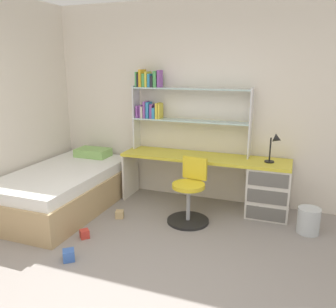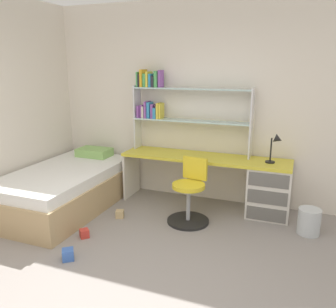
# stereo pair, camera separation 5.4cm
# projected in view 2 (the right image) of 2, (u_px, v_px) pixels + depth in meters

# --- Properties ---
(room_shell) EXTENTS (5.63, 6.12, 2.76)m
(room_shell) POSITION_uv_depth(u_px,v_px,m) (77.00, 111.00, 3.95)
(room_shell) COLOR silver
(room_shell) RESTS_ON ground_plane
(desk) EXTENTS (2.26, 0.54, 0.71)m
(desk) POSITION_uv_depth(u_px,v_px,m) (249.00, 183.00, 4.47)
(desk) COLOR gold
(desk) RESTS_ON ground_plane
(bookshelf_hutch) EXTENTS (1.66, 0.22, 1.13)m
(bookshelf_hutch) POSITION_uv_depth(u_px,v_px,m) (171.00, 103.00, 4.76)
(bookshelf_hutch) COLOR silver
(bookshelf_hutch) RESTS_ON desk
(desk_lamp) EXTENTS (0.20, 0.17, 0.38)m
(desk_lamp) POSITION_uv_depth(u_px,v_px,m) (276.00, 144.00, 4.20)
(desk_lamp) COLOR black
(desk_lamp) RESTS_ON desk
(swivel_chair) EXTENTS (0.52, 0.52, 0.79)m
(swivel_chair) POSITION_uv_depth(u_px,v_px,m) (189.00, 198.00, 4.22)
(swivel_chair) COLOR black
(swivel_chair) RESTS_ON ground_plane
(bed_platform) EXTENTS (1.15, 2.01, 0.66)m
(bed_platform) POSITION_uv_depth(u_px,v_px,m) (65.00, 188.00, 4.68)
(bed_platform) COLOR tan
(bed_platform) RESTS_ON ground_plane
(waste_bin) EXTENTS (0.25, 0.25, 0.30)m
(waste_bin) POSITION_uv_depth(u_px,v_px,m) (309.00, 221.00, 3.94)
(waste_bin) COLOR silver
(waste_bin) RESTS_ON ground_plane
(toy_block_natural_0) EXTENTS (0.12, 0.12, 0.10)m
(toy_block_natural_0) POSITION_uv_depth(u_px,v_px,m) (120.00, 214.00, 4.38)
(toy_block_natural_0) COLOR tan
(toy_block_natural_0) RESTS_ON ground_plane
(toy_block_blue_1) EXTENTS (0.16, 0.16, 0.11)m
(toy_block_blue_1) POSITION_uv_depth(u_px,v_px,m) (68.00, 255.00, 3.43)
(toy_block_blue_1) COLOR #3860B7
(toy_block_blue_1) RESTS_ON ground_plane
(toy_block_red_2) EXTENTS (0.14, 0.14, 0.10)m
(toy_block_red_2) POSITION_uv_depth(u_px,v_px,m) (84.00, 233.00, 3.88)
(toy_block_red_2) COLOR red
(toy_block_red_2) RESTS_ON ground_plane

